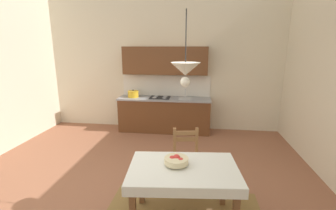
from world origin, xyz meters
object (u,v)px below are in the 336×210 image
Objects in this scene: fruit_bowl at (176,160)px; pendant_lamp at (185,70)px; kitchen_cabinetry at (164,99)px; dining_table at (183,177)px; dining_chair_kitchen_side at (186,160)px.

pendant_lamp is (0.10, -0.12, 1.13)m from fruit_bowl.
kitchen_cabinetry is 1.70× the size of dining_table.
fruit_bowl is at bearing 149.78° from dining_table.
fruit_bowl is (-0.09, -0.76, 0.37)m from dining_chair_kitchen_side.
pendant_lamp is (0.01, -0.06, 1.33)m from dining_table.
pendant_lamp is at bearing -77.98° from kitchen_cabinetry.
kitchen_cabinetry is at bearing 102.02° from pendant_lamp.
dining_chair_kitchen_side is 3.10× the size of fruit_bowl.
dining_table is 1.33m from pendant_lamp.
fruit_bowl is 0.37× the size of pendant_lamp.
pendant_lamp reaches higher than dining_chair_kitchen_side.
pendant_lamp is at bearing -49.73° from fruit_bowl.
fruit_bowl reaches higher than dining_table.
kitchen_cabinetry reaches higher than dining_table.
kitchen_cabinetry reaches higher than fruit_bowl.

